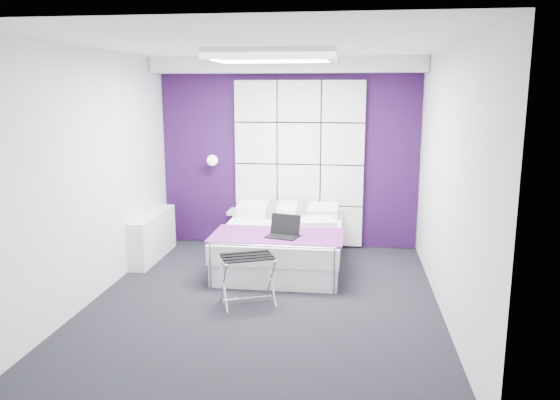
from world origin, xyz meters
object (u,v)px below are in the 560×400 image
wall_lamp (213,160)px  bed (282,244)px  luggage_rack (248,280)px  radiator (153,236)px  laptop (283,231)px  nightstand (243,212)px

wall_lamp → bed: wall_lamp is taller
wall_lamp → luggage_rack: 2.50m
radiator → laptop: laptop is taller
radiator → luggage_rack: bearing=-42.0°
radiator → bed: bearing=-2.8°
nightstand → laptop: bearing=-61.0°
laptop → luggage_rack: bearing=-93.6°
bed → laptop: size_ratio=5.13×
radiator → luggage_rack: (1.53, -1.37, -0.04)m
luggage_rack → laptop: size_ratio=1.45×
bed → radiator: bearing=177.2°
bed → laptop: bearing=-81.6°
radiator → luggage_rack: size_ratio=2.30×
nightstand → luggage_rack: nightstand is taller
wall_lamp → laptop: size_ratio=0.42×
bed → laptop: (0.07, -0.50, 0.30)m
radiator → nightstand: size_ratio=2.94×
bed → nightstand: (-0.65, 0.80, 0.22)m
bed → wall_lamp: bearing=142.0°
wall_lamp → laptop: (1.16, -1.35, -0.64)m
nightstand → luggage_rack: bearing=-77.7°
laptop → radiator: bearing=177.2°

